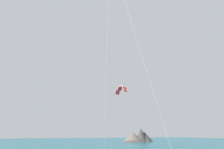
% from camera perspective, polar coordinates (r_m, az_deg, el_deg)
% --- Properties ---
extents(sea, '(200.00, 120.00, 0.20)m').
position_cam_1_polar(sea, '(77.24, -18.26, -15.00)').
color(sea, '#146075').
rests_on(sea, ground).
extents(kite_distant, '(1.22, 4.72, 1.69)m').
position_cam_1_polar(kite_distant, '(53.00, 2.25, -3.40)').
color(kite_distant, red).
extents(headland_right, '(11.06, 7.78, 4.30)m').
position_cam_1_polar(headland_right, '(76.33, 6.04, -14.54)').
color(headland_right, '#665B51').
rests_on(headland_right, ground).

